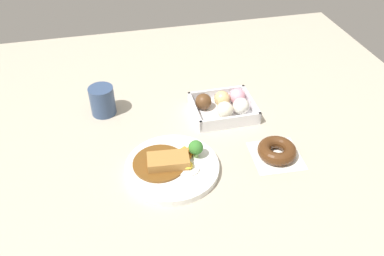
{
  "coord_description": "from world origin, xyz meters",
  "views": [
    {
      "loc": [
        0.21,
        0.8,
        0.74
      ],
      "look_at": [
        0.01,
        -0.05,
        0.03
      ],
      "focal_mm": 36.48,
      "sensor_mm": 36.0,
      "label": 1
    }
  ],
  "objects": [
    {
      "name": "donut_box",
      "position": [
        -0.12,
        -0.14,
        0.03
      ],
      "size": [
        0.19,
        0.16,
        0.06
      ],
      "color": "white",
      "rests_on": "ground_plane"
    },
    {
      "name": "coffee_mug",
      "position": [
        0.25,
        -0.22,
        0.05
      ],
      "size": [
        0.08,
        0.08,
        0.09
      ],
      "primitive_type": "cylinder",
      "color": "#33476B",
      "rests_on": "ground_plane"
    },
    {
      "name": "ground_plane",
      "position": [
        0.0,
        0.0,
        0.0
      ],
      "size": [
        1.6,
        1.6,
        0.0
      ],
      "primitive_type": "plane",
      "color": "#B2A893"
    },
    {
      "name": "curry_plate",
      "position": [
        0.09,
        0.07,
        0.01
      ],
      "size": [
        0.25,
        0.25,
        0.07
      ],
      "color": "white",
      "rests_on": "ground_plane"
    },
    {
      "name": "chocolate_ring_donut",
      "position": [
        -0.2,
        0.09,
        0.02
      ],
      "size": [
        0.14,
        0.14,
        0.04
      ],
      "color": "white",
      "rests_on": "ground_plane"
    }
  ]
}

